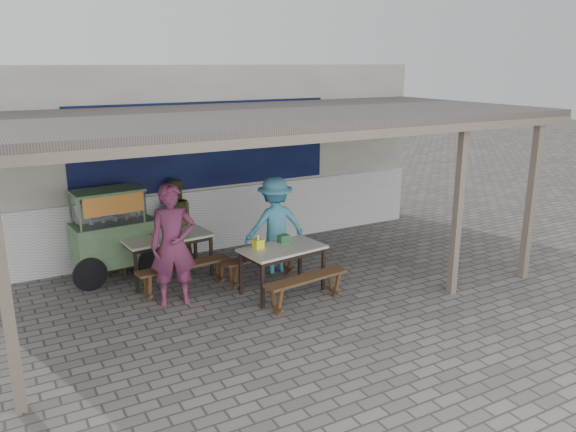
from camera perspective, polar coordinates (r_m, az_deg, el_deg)
The scene contains 17 objects.
ground at distance 8.68m, azimuth 0.72°, elevation -8.72°, with size 60.00×60.00×0.00m, color slate.
back_wall at distance 11.32m, azimuth -8.37°, elevation 5.92°, with size 9.00×1.28×3.50m.
warung_roof at distance 8.77m, azimuth -2.10°, elevation 9.93°, with size 9.00×4.21×2.81m.
table_left at distance 9.59m, azimuth -12.22°, elevation -2.41°, with size 1.50×0.87×0.75m.
bench_left_street at distance 9.11m, azimuth -10.47°, elevation -5.49°, with size 1.55×0.42×0.45m.
bench_left_wall at distance 10.30m, azimuth -13.56°, elevation -3.21°, with size 1.55×0.42×0.45m.
table_right at distance 8.80m, azimuth -0.57°, elevation -3.69°, with size 1.36×0.88×0.75m.
bench_right_street at distance 8.46m, azimuth 1.86°, elevation -6.94°, with size 1.41×0.44×0.45m.
bench_right_wall at distance 9.39m, azimuth -2.75°, elevation -4.64°, with size 1.41×0.44×0.45m.
vendor_cart at distance 9.81m, azimuth -17.38°, elevation -1.40°, with size 1.90×0.86×1.53m.
patron_street_side at distance 8.50m, azimuth -11.59°, elevation -2.90°, with size 0.67×0.44×1.85m, color #6D2C4C.
patron_wall_side at distance 10.45m, azimuth -11.43°, elevation -0.40°, with size 0.74×0.58×1.52m, color #4D5127.
patron_right_table at distance 9.66m, azimuth -1.32°, elevation -0.92°, with size 1.08×0.62×1.67m, color #479DBD.
tissue_box at distance 8.73m, azimuth -3.05°, elevation -2.83°, with size 0.14×0.14×0.14m, color yellow.
donation_box at distance 9.01m, azimuth -0.43°, elevation -2.30°, with size 0.18×0.12×0.12m, color #2E6936.
condiment_jar at distance 9.86m, azimuth -11.46°, elevation -1.15°, with size 0.08×0.08×0.09m, color beige.
condiment_bowl at distance 9.64m, azimuth -13.06°, elevation -1.72°, with size 0.22×0.22×0.05m, color silver.
Camera 1 is at (-3.96, -6.87, 3.54)m, focal length 35.00 mm.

